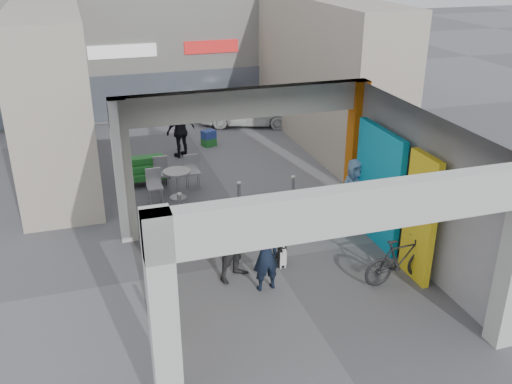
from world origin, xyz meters
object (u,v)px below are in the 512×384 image
object	(u,v)px
man_crates	(181,131)
bicycle_front	(348,211)
border_collie	(281,256)
cafe_set	(171,183)
man_elderly	(355,192)
bicycle_rear	(401,260)
white_van	(247,109)
man_back_turned	(238,240)
man_with_dog	(266,256)
produce_stand	(148,174)

from	to	relation	value
man_crates	bicycle_front	bearing A→B (deg)	92.77
border_collie	cafe_set	bearing A→B (deg)	118.40
cafe_set	man_elderly	size ratio (longest dim) A/B	0.94
border_collie	bicycle_rear	size ratio (longest dim) A/B	0.36
white_van	bicycle_rear	bearing A→B (deg)	-161.90
border_collie	man_elderly	bearing A→B (deg)	39.42
man_back_turned	bicycle_front	bearing A→B (deg)	-6.62
cafe_set	bicycle_front	distance (m)	5.21
man_with_dog	man_crates	distance (m)	8.44
cafe_set	white_van	world-z (taller)	white_van
man_with_dog	man_back_turned	bearing A→B (deg)	-62.06
produce_stand	man_crates	bearing A→B (deg)	46.82
man_back_turned	bicycle_rear	size ratio (longest dim) A/B	1.06
man_with_dog	white_van	xyz separation A→B (m)	(2.94, 11.25, -0.15)
man_with_dog	white_van	bearing A→B (deg)	-111.54
border_collie	bicycle_rear	xyz separation A→B (m)	(2.19, -1.34, 0.27)
produce_stand	white_van	size ratio (longest dim) A/B	0.33
man_with_dog	bicycle_front	bearing A→B (deg)	-152.29
produce_stand	bicycle_front	bearing A→B (deg)	-54.17
man_with_dog	bicycle_rear	distance (m)	2.89
man_back_turned	man_crates	bearing A→B (deg)	59.05
man_with_dog	produce_stand	bearing A→B (deg)	-82.99
cafe_set	border_collie	distance (m)	4.97
cafe_set	bicycle_rear	bearing A→B (deg)	-57.31
man_back_turned	bicycle_front	distance (m)	3.53
man_elderly	man_crates	xyz separation A→B (m)	(-3.30, 6.20, 0.04)
bicycle_front	white_van	xyz separation A→B (m)	(0.12, 9.31, 0.12)
man_back_turned	man_elderly	xyz separation A→B (m)	(3.53, 1.64, -0.04)
cafe_set	man_with_dog	world-z (taller)	man_with_dog
man_back_turned	man_crates	world-z (taller)	man_back_turned
man_elderly	bicycle_rear	distance (m)	2.86
cafe_set	produce_stand	bearing A→B (deg)	119.44
man_back_turned	man_with_dog	bearing A→B (deg)	-84.37
produce_stand	man_back_turned	size ratio (longest dim) A/B	0.68
produce_stand	man_crates	world-z (taller)	man_crates
man_crates	border_collie	bearing A→B (deg)	73.98
border_collie	man_crates	xyz separation A→B (m)	(-0.80, 7.68, 0.66)
produce_stand	bicycle_rear	xyz separation A→B (m)	(4.40, -6.97, 0.19)
white_van	man_with_dog	bearing A→B (deg)	-175.95
man_elderly	cafe_set	bearing A→B (deg)	142.64
man_crates	cafe_set	bearing A→B (deg)	51.92
border_collie	white_van	world-z (taller)	white_van
border_collie	bicycle_front	distance (m)	2.51
cafe_set	produce_stand	distance (m)	1.09
bicycle_rear	white_van	distance (m)	11.84
cafe_set	man_back_turned	bearing A→B (deg)	-82.58
man_with_dog	man_crates	bearing A→B (deg)	-95.69
man_with_dog	man_crates	world-z (taller)	man_crates
produce_stand	white_van	xyz separation A→B (m)	(4.52, 4.87, 0.31)
produce_stand	man_back_turned	distance (m)	5.93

